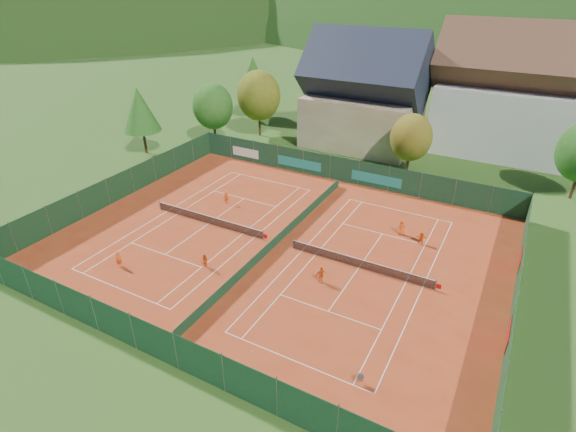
{
  "coord_description": "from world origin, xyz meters",
  "views": [
    {
      "loc": [
        17.76,
        -30.63,
        22.38
      ],
      "look_at": [
        0.0,
        2.0,
        2.0
      ],
      "focal_mm": 28.0,
      "sensor_mm": 36.0,
      "label": 1
    }
  ],
  "objects_px": {
    "player_right_near": "(321,275)",
    "player_right_far_b": "(421,238)",
    "player_left_far": "(227,198)",
    "ball_hopper": "(360,377)",
    "player_left_mid": "(205,261)",
    "hotel_block_a": "(517,100)",
    "player_left_near": "(119,259)",
    "player_right_far_a": "(402,227)",
    "chalet": "(364,98)"
  },
  "relations": [
    {
      "from": "ball_hopper",
      "to": "player_left_near",
      "type": "xyz_separation_m",
      "value": [
        -22.63,
        1.99,
        0.17
      ]
    },
    {
      "from": "hotel_block_a",
      "to": "player_right_far_a",
      "type": "xyz_separation_m",
      "value": [
        -6.43,
        -28.82,
        -6.59
      ]
    },
    {
      "from": "player_left_mid",
      "to": "chalet",
      "type": "bearing_deg",
      "value": 95.32
    },
    {
      "from": "player_right_far_b",
      "to": "player_left_mid",
      "type": "bearing_deg",
      "value": 26.95
    },
    {
      "from": "player_left_near",
      "to": "player_left_far",
      "type": "distance_m",
      "value": 14.23
    },
    {
      "from": "player_right_far_b",
      "to": "player_left_far",
      "type": "bearing_deg",
      "value": -7.7
    },
    {
      "from": "player_right_far_b",
      "to": "player_right_near",
      "type": "bearing_deg",
      "value": 47.13
    },
    {
      "from": "player_left_mid",
      "to": "player_left_far",
      "type": "relative_size",
      "value": 0.96
    },
    {
      "from": "chalet",
      "to": "player_right_far_a",
      "type": "xyz_separation_m",
      "value": [
        12.57,
        -22.82,
        -5.84
      ]
    },
    {
      "from": "player_left_far",
      "to": "player_right_near",
      "type": "height_order",
      "value": "player_right_near"
    },
    {
      "from": "chalet",
      "to": "player_left_near",
      "type": "relative_size",
      "value": 11.21
    },
    {
      "from": "player_right_far_a",
      "to": "player_right_far_b",
      "type": "distance_m",
      "value": 2.26
    },
    {
      "from": "chalet",
      "to": "player_right_far_a",
      "type": "height_order",
      "value": "chalet"
    },
    {
      "from": "hotel_block_a",
      "to": "ball_hopper",
      "type": "xyz_separation_m",
      "value": [
        -3.56,
        -47.59,
        -6.83
      ]
    },
    {
      "from": "player_right_near",
      "to": "player_right_far_b",
      "type": "xyz_separation_m",
      "value": [
        5.69,
        9.79,
        -0.12
      ]
    },
    {
      "from": "player_left_far",
      "to": "player_right_far_a",
      "type": "relative_size",
      "value": 0.87
    },
    {
      "from": "player_left_mid",
      "to": "player_right_far_b",
      "type": "distance_m",
      "value": 19.82
    },
    {
      "from": "hotel_block_a",
      "to": "ball_hopper",
      "type": "relative_size",
      "value": 27.0
    },
    {
      "from": "ball_hopper",
      "to": "player_left_far",
      "type": "distance_m",
      "value": 26.84
    },
    {
      "from": "hotel_block_a",
      "to": "player_left_near",
      "type": "distance_m",
      "value": 53.0
    },
    {
      "from": "hotel_block_a",
      "to": "player_left_mid",
      "type": "xyz_separation_m",
      "value": [
        -19.58,
        -42.26,
        -6.73
      ]
    },
    {
      "from": "ball_hopper",
      "to": "player_left_mid",
      "type": "xyz_separation_m",
      "value": [
        -16.02,
        5.34,
        0.1
      ]
    },
    {
      "from": "chalet",
      "to": "player_right_far_b",
      "type": "xyz_separation_m",
      "value": [
        14.68,
        -23.61,
        -5.99
      ]
    },
    {
      "from": "player_right_far_a",
      "to": "player_left_mid",
      "type": "bearing_deg",
      "value": 25.6
    },
    {
      "from": "player_right_far_a",
      "to": "player_right_near",
      "type": "bearing_deg",
      "value": 51.28
    },
    {
      "from": "player_left_mid",
      "to": "player_right_far_a",
      "type": "height_order",
      "value": "player_right_far_a"
    },
    {
      "from": "player_right_near",
      "to": "hotel_block_a",
      "type": "bearing_deg",
      "value": 26.12
    },
    {
      "from": "ball_hopper",
      "to": "player_right_near",
      "type": "distance_m",
      "value": 10.43
    },
    {
      "from": "player_left_mid",
      "to": "player_left_far",
      "type": "height_order",
      "value": "player_left_far"
    },
    {
      "from": "player_right_far_b",
      "to": "hotel_block_a",
      "type": "bearing_deg",
      "value": -111.02
    },
    {
      "from": "player_left_near",
      "to": "player_right_near",
      "type": "height_order",
      "value": "player_right_near"
    },
    {
      "from": "hotel_block_a",
      "to": "player_right_far_b",
      "type": "bearing_deg",
      "value": -98.31
    },
    {
      "from": "ball_hopper",
      "to": "player_left_near",
      "type": "bearing_deg",
      "value": 174.97
    },
    {
      "from": "player_left_near",
      "to": "player_right_near",
      "type": "relative_size",
      "value": 0.96
    },
    {
      "from": "player_right_far_b",
      "to": "player_left_near",
      "type": "bearing_deg",
      "value": 23.47
    },
    {
      "from": "ball_hopper",
      "to": "player_right_far_b",
      "type": "height_order",
      "value": "player_right_far_b"
    },
    {
      "from": "player_left_far",
      "to": "chalet",
      "type": "bearing_deg",
      "value": -92.65
    },
    {
      "from": "chalet",
      "to": "player_left_far",
      "type": "relative_size",
      "value": 11.82
    },
    {
      "from": "player_left_near",
      "to": "player_left_mid",
      "type": "bearing_deg",
      "value": -14.36
    },
    {
      "from": "player_right_near",
      "to": "player_right_far_b",
      "type": "height_order",
      "value": "player_right_near"
    },
    {
      "from": "hotel_block_a",
      "to": "player_left_far",
      "type": "height_order",
      "value": "hotel_block_a"
    },
    {
      "from": "player_left_far",
      "to": "player_right_far_a",
      "type": "bearing_deg",
      "value": -161.41
    },
    {
      "from": "player_left_near",
      "to": "player_left_mid",
      "type": "relative_size",
      "value": 1.1
    },
    {
      "from": "player_left_far",
      "to": "player_right_far_b",
      "type": "xyz_separation_m",
      "value": [
        20.66,
        1.81,
        -0.06
      ]
    },
    {
      "from": "player_left_far",
      "to": "ball_hopper",
      "type": "bearing_deg",
      "value": 153.56
    },
    {
      "from": "player_left_mid",
      "to": "player_left_near",
      "type": "bearing_deg",
      "value": -146.93
    },
    {
      "from": "ball_hopper",
      "to": "player_right_far_a",
      "type": "relative_size",
      "value": 0.51
    },
    {
      "from": "player_left_mid",
      "to": "player_right_far_a",
      "type": "distance_m",
      "value": 18.8
    },
    {
      "from": "player_left_near",
      "to": "player_right_far_b",
      "type": "height_order",
      "value": "player_left_near"
    },
    {
      "from": "player_left_mid",
      "to": "player_right_far_a",
      "type": "bearing_deg",
      "value": 51.88
    }
  ]
}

